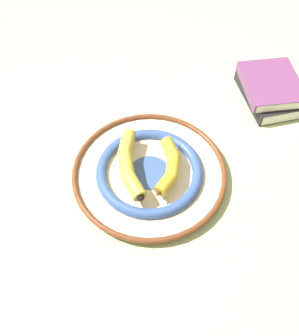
{
  "coord_description": "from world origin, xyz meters",
  "views": [
    {
      "loc": [
        -0.54,
        0.18,
        0.81
      ],
      "look_at": [
        -0.04,
        -0.02,
        0.04
      ],
      "focal_mm": 42.0,
      "sensor_mm": 36.0,
      "label": 1
    }
  ],
  "objects": [
    {
      "name": "banana_a",
      "position": [
        -0.01,
        0.03,
        0.05
      ],
      "size": [
        0.21,
        0.08,
        0.03
      ],
      "rotation": [
        0.0,
        0.0,
        2.93
      ],
      "color": "gold",
      "rests_on": "decorative_bowl"
    },
    {
      "name": "book_stack",
      "position": [
        0.09,
        -0.43,
        0.03
      ],
      "size": [
        0.21,
        0.19,
        0.07
      ],
      "rotation": [
        0.0,
        0.0,
        2.98
      ],
      "color": "black",
      "rests_on": "ground_plane"
    },
    {
      "name": "decorative_bowl",
      "position": [
        -0.04,
        -0.02,
        0.02
      ],
      "size": [
        0.38,
        0.38,
        0.03
      ],
      "color": "beige",
      "rests_on": "ground_plane"
    },
    {
      "name": "banana_b",
      "position": [
        -0.06,
        -0.06,
        0.05
      ],
      "size": [
        0.16,
        0.11,
        0.03
      ],
      "rotation": [
        0.0,
        0.0,
        5.79
      ],
      "color": "gold",
      "rests_on": "decorative_bowl"
    },
    {
      "name": "ground_plane",
      "position": [
        0.0,
        0.0,
        0.0
      ],
      "size": [
        2.8,
        2.8,
        0.0
      ],
      "primitive_type": "plane",
      "color": "#B2C693"
    }
  ]
}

